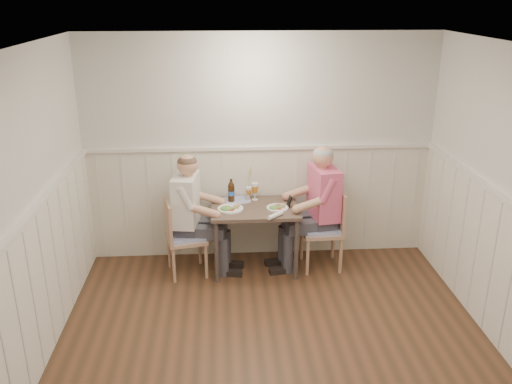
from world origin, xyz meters
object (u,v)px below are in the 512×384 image
diner_cream (191,223)px  chair_right (327,226)px  chair_left (181,235)px  grass_vase (248,184)px  beer_bottle (231,192)px  man_in_pink (319,216)px  dining_table (255,215)px

diner_cream → chair_right: bearing=-0.5°
chair_right → diner_cream: bearing=179.5°
chair_left → grass_vase: (0.75, 0.33, 0.46)m
beer_bottle → chair_left: bearing=-154.1°
diner_cream → beer_bottle: diner_cream is taller
man_in_pink → chair_left: bearing=-175.8°
dining_table → diner_cream: size_ratio=0.69×
dining_table → man_in_pink: man_in_pink is taller
dining_table → beer_bottle: 0.38m
chair_right → chair_left: size_ratio=1.05×
chair_right → grass_vase: grass_vase is taller
beer_bottle → grass_vase: 0.21m
dining_table → beer_bottle: size_ratio=3.59×
diner_cream → grass_vase: size_ratio=3.29×
beer_bottle → grass_vase: (0.19, 0.06, 0.07)m
dining_table → man_in_pink: bearing=1.8°
dining_table → beer_bottle: beer_bottle is taller
chair_left → dining_table: bearing=6.3°
chair_right → dining_table: bearing=178.6°
grass_vase → dining_table: bearing=-75.2°
chair_right → beer_bottle: (-1.07, 0.20, 0.37)m
chair_right → chair_left: chair_right is taller
dining_table → grass_vase: grass_vase is taller
chair_right → grass_vase: (-0.88, 0.26, 0.44)m
diner_cream → beer_bottle: size_ratio=5.18×
man_in_pink → diner_cream: bearing=-178.8°
chair_left → beer_bottle: 0.74m
chair_left → beer_bottle: beer_bottle is taller
beer_bottle → grass_vase: grass_vase is taller
man_in_pink → grass_vase: size_ratio=3.43×
dining_table → chair_left: (-0.82, -0.09, -0.17)m
man_in_pink → dining_table: bearing=-178.2°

